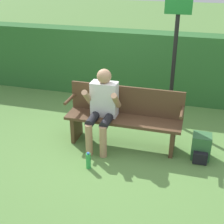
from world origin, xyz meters
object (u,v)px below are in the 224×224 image
object	(u,v)px
park_bench	(124,116)
person_seated	(102,105)
backpack	(201,148)
water_bottle	(88,161)
signpost	(174,54)

from	to	relation	value
park_bench	person_seated	bearing A→B (deg)	-157.77
person_seated	backpack	size ratio (longest dim) A/B	3.21
water_bottle	backpack	bearing A→B (deg)	24.40
park_bench	signpost	world-z (taller)	signpost
park_bench	signpost	bearing A→B (deg)	56.54
person_seated	backpack	distance (m)	1.61
signpost	backpack	bearing A→B (deg)	-61.01
park_bench	signpost	distance (m)	1.39
park_bench	backpack	xyz separation A→B (m)	(1.22, -0.12, -0.31)
backpack	water_bottle	size ratio (longest dim) A/B	1.49
park_bench	backpack	bearing A→B (deg)	-5.52
signpost	water_bottle	bearing A→B (deg)	-118.21
water_bottle	park_bench	bearing A→B (deg)	68.63
park_bench	backpack	size ratio (longest dim) A/B	4.72
person_seated	backpack	world-z (taller)	person_seated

